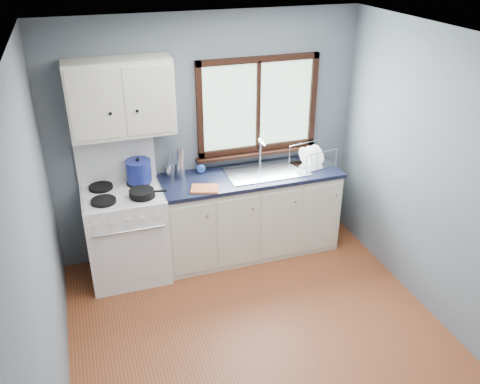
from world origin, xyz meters
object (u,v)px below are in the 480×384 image
object	(u,v)px
gas_range	(126,231)
dish_rack	(312,160)
stockpot	(139,171)
utensil_crock	(172,169)
thermos	(181,163)
sink	(266,177)
base_cabinets	(250,217)
skillet	(142,192)

from	to	relation	value
gas_range	dish_rack	bearing A→B (deg)	0.96
stockpot	utensil_crock	bearing A→B (deg)	16.05
thermos	sink	bearing A→B (deg)	-8.73
sink	thermos	size ratio (longest dim) A/B	2.57
base_cabinets	gas_range	bearing A→B (deg)	-179.18
base_cabinets	thermos	bearing A→B (deg)	169.07
sink	thermos	distance (m)	0.91
utensil_crock	dish_rack	xyz separation A→B (m)	(1.48, -0.20, -0.02)
sink	gas_range	bearing A→B (deg)	-179.29
stockpot	thermos	bearing A→B (deg)	2.77
skillet	utensil_crock	world-z (taller)	utensil_crock
skillet	dish_rack	xyz separation A→B (m)	(1.84, 0.20, -0.01)
sink	dish_rack	xyz separation A→B (m)	(0.52, 0.02, 0.12)
gas_range	base_cabinets	xyz separation A→B (m)	(1.31, 0.02, -0.08)
skillet	stockpot	distance (m)	0.31
thermos	skillet	bearing A→B (deg)	-144.20
sink	stockpot	size ratio (longest dim) A/B	2.64
stockpot	skillet	bearing A→B (deg)	-94.10
gas_range	skillet	distance (m)	0.55
thermos	dish_rack	xyz separation A→B (m)	(1.39, -0.12, -0.11)
skillet	gas_range	bearing A→B (deg)	145.35
stockpot	utensil_crock	size ratio (longest dim) A/B	0.87
skillet	thermos	xyz separation A→B (m)	(0.44, 0.32, 0.10)
gas_range	sink	xyz separation A→B (m)	(1.49, 0.02, 0.37)
gas_range	thermos	bearing A→B (deg)	13.88
base_cabinets	sink	bearing A→B (deg)	-0.13
sink	dish_rack	bearing A→B (deg)	1.69
dish_rack	gas_range	bearing A→B (deg)	169.10
skillet	sink	bearing A→B (deg)	17.71
skillet	utensil_crock	size ratio (longest dim) A/B	0.99
skillet	stockpot	world-z (taller)	stockpot
sink	utensil_crock	world-z (taller)	utensil_crock
stockpot	dish_rack	size ratio (longest dim) A/B	0.67
stockpot	dish_rack	xyz separation A→B (m)	(1.81, -0.10, -0.09)
gas_range	stockpot	bearing A→B (deg)	34.24
utensil_crock	dish_rack	bearing A→B (deg)	-7.55
base_cabinets	dish_rack	world-z (taller)	dish_rack
dish_rack	thermos	bearing A→B (deg)	163.29
base_cabinets	skillet	size ratio (longest dim) A/B	5.07
gas_range	sink	world-z (taller)	gas_range
base_cabinets	sink	xyz separation A→B (m)	(0.18, -0.00, 0.45)
base_cabinets	stockpot	xyz separation A→B (m)	(-1.11, 0.11, 0.66)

